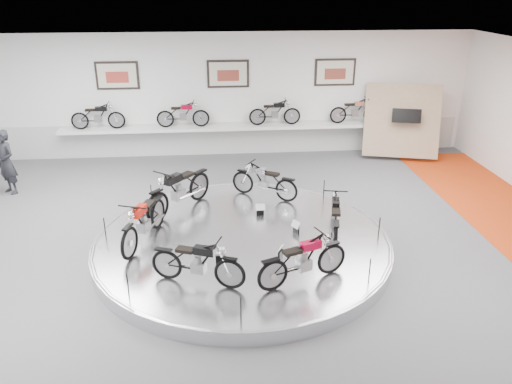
{
  "coord_description": "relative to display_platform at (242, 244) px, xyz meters",
  "views": [
    {
      "loc": [
        -0.56,
        -9.28,
        5.44
      ],
      "look_at": [
        0.33,
        0.6,
        1.24
      ],
      "focal_mm": 35.0,
      "sensor_mm": 36.0,
      "label": 1
    }
  ],
  "objects": [
    {
      "name": "poster_right",
      "position": [
        3.5,
        6.66,
        2.55
      ],
      "size": [
        1.35,
        0.06,
        0.88
      ],
      "primitive_type": "cube",
      "color": "beige",
      "rests_on": "wall_back"
    },
    {
      "name": "display_platform",
      "position": [
        0.0,
        0.0,
        0.0
      ],
      "size": [
        6.4,
        6.4,
        0.3
      ],
      "primitive_type": "cylinder",
      "color": "silver",
      "rests_on": "floor"
    },
    {
      "name": "bike_a",
      "position": [
        2.01,
        -0.07,
        0.61
      ],
      "size": [
        0.85,
        1.63,
        0.91
      ],
      "primitive_type": null,
      "rotation": [
        0.0,
        0.0,
        1.36
      ],
      "color": "black",
      "rests_on": "display_platform"
    },
    {
      "name": "floor",
      "position": [
        0.0,
        -0.3,
        -0.15
      ],
      "size": [
        16.0,
        16.0,
        0.0
      ],
      "primitive_type": "plane",
      "color": "#515154",
      "rests_on": "ground"
    },
    {
      "name": "shelf",
      "position": [
        0.0,
        6.4,
        0.85
      ],
      "size": [
        11.0,
        0.55,
        0.1
      ],
      "primitive_type": "cube",
      "color": "silver",
      "rests_on": "wall_back"
    },
    {
      "name": "shelf_bike_d",
      "position": [
        4.2,
        6.4,
        1.27
      ],
      "size": [
        1.22,
        0.43,
        0.73
      ],
      "primitive_type": null,
      "color": "silver",
      "rests_on": "shelf"
    },
    {
      "name": "dado_band",
      "position": [
        0.0,
        6.68,
        0.4
      ],
      "size": [
        15.68,
        0.04,
        1.1
      ],
      "primitive_type": "cube",
      "color": "#BCBCBA",
      "rests_on": "floor"
    },
    {
      "name": "bike_e",
      "position": [
        -0.92,
        -1.7,
        0.6
      ],
      "size": [
        1.64,
        1.06,
        0.91
      ],
      "primitive_type": null,
      "rotation": [
        0.0,
        0.0,
        5.92
      ],
      "color": "black",
      "rests_on": "display_platform"
    },
    {
      "name": "display_panel",
      "position": [
        5.6,
        5.8,
        1.1
      ],
      "size": [
        2.56,
        1.52,
        2.3
      ],
      "primitive_type": "cube",
      "rotation": [
        -0.35,
        0.0,
        -0.26
      ],
      "color": "tan",
      "rests_on": "floor"
    },
    {
      "name": "platform_rim",
      "position": [
        0.0,
        0.0,
        0.12
      ],
      "size": [
        6.4,
        6.4,
        0.1
      ],
      "primitive_type": "torus",
      "color": "#B2B2BA",
      "rests_on": "display_platform"
    },
    {
      "name": "poster_left",
      "position": [
        -3.5,
        6.66,
        2.55
      ],
      "size": [
        1.35,
        0.06,
        0.88
      ],
      "primitive_type": "cube",
      "color": "beige",
      "rests_on": "wall_back"
    },
    {
      "name": "ceiling",
      "position": [
        0.0,
        -0.3,
        3.85
      ],
      "size": [
        16.0,
        16.0,
        0.0
      ],
      "primitive_type": "plane",
      "rotation": [
        3.14,
        0.0,
        0.0
      ],
      "color": "white",
      "rests_on": "wall_back"
    },
    {
      "name": "bike_f",
      "position": [
        1.0,
        -1.81,
        0.62
      ],
      "size": [
        1.69,
        1.12,
        0.94
      ],
      "primitive_type": null,
      "rotation": [
        0.0,
        0.0,
        6.67
      ],
      "color": "maroon",
      "rests_on": "display_platform"
    },
    {
      "name": "bike_c",
      "position": [
        -1.42,
        1.55,
        0.71
      ],
      "size": [
        1.7,
        1.9,
        1.12
      ],
      "primitive_type": null,
      "rotation": [
        0.0,
        0.0,
        4.04
      ],
      "color": "black",
      "rests_on": "display_platform"
    },
    {
      "name": "shelf_bike_b",
      "position": [
        -1.5,
        6.4,
        1.27
      ],
      "size": [
        1.22,
        0.43,
        0.73
      ],
      "primitive_type": null,
      "color": "maroon",
      "rests_on": "shelf"
    },
    {
      "name": "wall_back",
      "position": [
        0.0,
        6.7,
        1.85
      ],
      "size": [
        16.0,
        0.0,
        16.0
      ],
      "primitive_type": "plane",
      "rotation": [
        1.57,
        0.0,
        0.0
      ],
      "color": "white",
      "rests_on": "floor"
    },
    {
      "name": "shelf_bike_a",
      "position": [
        -4.2,
        6.4,
        1.27
      ],
      "size": [
        1.22,
        0.43,
        0.73
      ],
      "primitive_type": null,
      "color": "black",
      "rests_on": "shelf"
    },
    {
      "name": "shelf_bike_c",
      "position": [
        1.5,
        6.4,
        1.27
      ],
      "size": [
        1.22,
        0.43,
        0.73
      ],
      "primitive_type": null,
      "color": "black",
      "rests_on": "shelf"
    },
    {
      "name": "bike_d",
      "position": [
        -2.07,
        -0.0,
        0.67
      ],
      "size": [
        1.14,
        1.87,
        1.04
      ],
      "primitive_type": null,
      "rotation": [
        0.0,
        0.0,
        4.4
      ],
      "color": "red",
      "rests_on": "display_platform"
    },
    {
      "name": "visitor",
      "position": [
        -6.2,
        3.8,
        0.75
      ],
      "size": [
        0.78,
        0.75,
        1.8
      ],
      "primitive_type": "imported",
      "rotation": [
        0.0,
        0.0,
        -0.69
      ],
      "color": "black",
      "rests_on": "floor"
    },
    {
      "name": "poster_center",
      "position": [
        0.0,
        6.66,
        2.55
      ],
      "size": [
        1.35,
        0.06,
        0.88
      ],
      "primitive_type": "cube",
      "color": "beige",
      "rests_on": "wall_back"
    },
    {
      "name": "bike_b",
      "position": [
        0.71,
        2.16,
        0.61
      ],
      "size": [
        1.61,
        1.28,
        0.92
      ],
      "primitive_type": null,
      "rotation": [
        0.0,
        0.0,
        2.59
      ],
      "color": "silver",
      "rests_on": "display_platform"
    }
  ]
}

